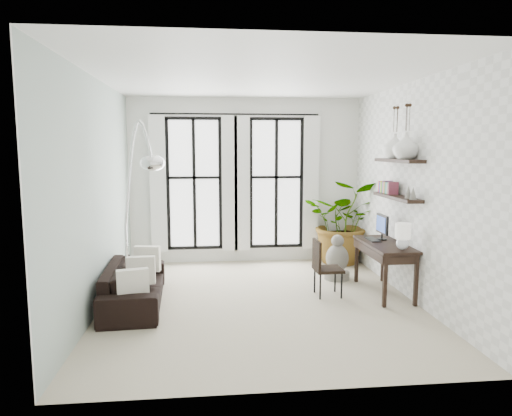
{
  "coord_description": "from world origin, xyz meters",
  "views": [
    {
      "loc": [
        -0.71,
        -6.4,
        2.22
      ],
      "look_at": [
        -0.02,
        0.3,
        1.35
      ],
      "focal_mm": 32.0,
      "sensor_mm": 36.0,
      "label": 1
    }
  ],
  "objects": [
    {
      "name": "ceiling",
      "position": [
        0.0,
        0.0,
        3.2
      ],
      "size": [
        5.0,
        5.0,
        0.0
      ],
      "primitive_type": "plane",
      "color": "white",
      "rests_on": "wall_back"
    },
    {
      "name": "desk",
      "position": [
        1.95,
        0.15,
        0.74
      ],
      "size": [
        0.57,
        1.34,
        1.19
      ],
      "color": "black",
      "rests_on": "floor"
    },
    {
      "name": "sofa",
      "position": [
        -1.8,
        0.09,
        0.29
      ],
      "size": [
        0.88,
        2.01,
        0.58
      ],
      "primitive_type": "imported",
      "rotation": [
        0.0,
        0.0,
        1.63
      ],
      "color": "black",
      "rests_on": "floor"
    },
    {
      "name": "desk_chair",
      "position": [
        0.99,
        0.19,
        0.49
      ],
      "size": [
        0.42,
        0.42,
        0.86
      ],
      "rotation": [
        0.0,
        0.0,
        0.03
      ],
      "color": "black",
      "rests_on": "floor"
    },
    {
      "name": "arc_lamp",
      "position": [
        -1.67,
        0.13,
        1.55
      ],
      "size": [
        0.77,
        0.39,
        2.63
      ],
      "color": "silver",
      "rests_on": "floor"
    },
    {
      "name": "throw_pillows",
      "position": [
        -1.7,
        0.09,
        0.5
      ],
      "size": [
        0.4,
        1.52,
        0.4
      ],
      "color": "white",
      "rests_on": "sofa"
    },
    {
      "name": "windows",
      "position": [
        -0.2,
        2.43,
        1.56
      ],
      "size": [
        3.26,
        0.13,
        2.65
      ],
      "color": "white",
      "rests_on": "wall_back"
    },
    {
      "name": "wall_right",
      "position": [
        2.25,
        0.0,
        1.6
      ],
      "size": [
        0.0,
        5.0,
        5.0
      ],
      "primitive_type": "plane",
      "rotation": [
        1.57,
        0.0,
        -1.57
      ],
      "color": "white",
      "rests_on": "floor"
    },
    {
      "name": "buddha",
      "position": [
        1.46,
        1.05,
        0.33
      ],
      "size": [
        0.43,
        0.43,
        0.78
      ],
      "color": "gray",
      "rests_on": "floor"
    },
    {
      "name": "wall_back",
      "position": [
        0.0,
        2.5,
        1.6
      ],
      "size": [
        4.5,
        0.0,
        4.5
      ],
      "primitive_type": "plane",
      "rotation": [
        1.57,
        0.0,
        0.0
      ],
      "color": "white",
      "rests_on": "floor"
    },
    {
      "name": "plant",
      "position": [
        1.9,
        2.15,
        0.82
      ],
      "size": [
        1.83,
        1.72,
        1.64
      ],
      "primitive_type": "imported",
      "rotation": [
        0.0,
        0.0,
        -0.36
      ],
      "color": "#2D7228",
      "rests_on": "floor"
    },
    {
      "name": "floor",
      "position": [
        0.0,
        0.0,
        0.0
      ],
      "size": [
        5.0,
        5.0,
        0.0
      ],
      "primitive_type": "plane",
      "color": "#B7AD91",
      "rests_on": "ground"
    },
    {
      "name": "vase_b",
      "position": [
        2.11,
        0.35,
        2.27
      ],
      "size": [
        0.37,
        0.37,
        0.38
      ],
      "primitive_type": "imported",
      "color": "white",
      "rests_on": "shelf_upper"
    },
    {
      "name": "wall_shelves",
      "position": [
        2.11,
        0.24,
        1.73
      ],
      "size": [
        0.25,
        1.3,
        0.6
      ],
      "color": "black",
      "rests_on": "wall_right"
    },
    {
      "name": "wall_left",
      "position": [
        -2.25,
        0.0,
        1.6
      ],
      "size": [
        0.0,
        5.0,
        5.0
      ],
      "primitive_type": "plane",
      "rotation": [
        1.57,
        0.0,
        1.57
      ],
      "color": "#9EB0A7",
      "rests_on": "floor"
    },
    {
      "name": "vase_a",
      "position": [
        2.11,
        -0.05,
        2.27
      ],
      "size": [
        0.37,
        0.37,
        0.38
      ],
      "primitive_type": "imported",
      "color": "white",
      "rests_on": "shelf_upper"
    }
  ]
}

